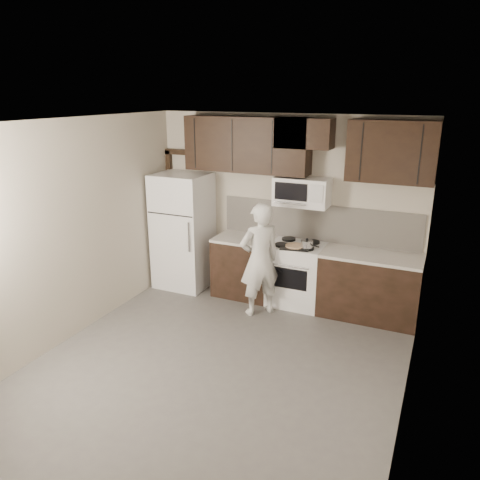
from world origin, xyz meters
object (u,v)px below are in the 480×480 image
Objects in this scene: microwave at (302,192)px; person at (260,260)px; stove at (296,274)px; refrigerator at (183,231)px.

microwave is 1.12m from person.
microwave reaches higher than person.
person is at bearing -126.28° from stove.
stove is at bearing -89.90° from microwave.
stove is 1.24× the size of microwave.
microwave is 2.00m from refrigerator.
microwave is 0.48× the size of person.
stove is 1.20m from microwave.
microwave is at bearing 90.10° from stove.
stove is 1.90m from refrigerator.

